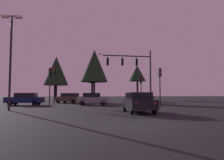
{
  "coord_description": "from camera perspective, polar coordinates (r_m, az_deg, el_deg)",
  "views": [
    {
      "loc": [
        -2.41,
        -9.24,
        1.41
      ],
      "look_at": [
        0.93,
        15.86,
        3.08
      ],
      "focal_mm": 33.52,
      "sensor_mm": 36.0,
      "label": 1
    }
  ],
  "objects": [
    {
      "name": "ground_plane",
      "position": [
        33.86,
        -3.51,
        -6.16
      ],
      "size": [
        168.0,
        168.0,
        0.0
      ],
      "primitive_type": "plane",
      "color": "black",
      "rests_on": "ground"
    },
    {
      "name": "traffic_signal_mast_arm",
      "position": [
        26.2,
        6.01,
        3.53
      ],
      "size": [
        6.77,
        0.57,
        6.89
      ],
      "color": "#232326",
      "rests_on": "ground"
    },
    {
      "name": "traffic_light_corner_left",
      "position": [
        23.21,
        12.95,
        0.15
      ],
      "size": [
        0.34,
        0.37,
        4.17
      ],
      "color": "#232326",
      "rests_on": "ground"
    },
    {
      "name": "traffic_light_corner_right",
      "position": [
        23.16,
        -16.56,
        0.21
      ],
      "size": [
        0.37,
        0.39,
        4.17
      ],
      "color": "#232326",
      "rests_on": "ground"
    },
    {
      "name": "traffic_light_median",
      "position": [
        27.91,
        -15.42,
        0.5
      ],
      "size": [
        0.34,
        0.38,
        4.88
      ],
      "color": "#232326",
      "rests_on": "ground"
    },
    {
      "name": "traffic_light_far_side",
      "position": [
        31.8,
        7.92,
        -1.33
      ],
      "size": [
        0.37,
        0.39,
        3.86
      ],
      "color": "#232326",
      "rests_on": "ground"
    },
    {
      "name": "car_nearside_lane",
      "position": [
        15.92,
        7.12,
        -5.96
      ],
      "size": [
        1.89,
        4.41,
        1.52
      ],
      "color": "black",
      "rests_on": "ground"
    },
    {
      "name": "car_crossing_left",
      "position": [
        28.05,
        -22.63,
        -4.75
      ],
      "size": [
        4.62,
        2.11,
        1.52
      ],
      "color": "#0F1947",
      "rests_on": "ground"
    },
    {
      "name": "car_crossing_right",
      "position": [
        26.71,
        -5.46,
        -5.09
      ],
      "size": [
        4.08,
        1.93,
        1.52
      ],
      "color": "gray",
      "rests_on": "ground"
    },
    {
      "name": "car_far_lane",
      "position": [
        32.01,
        -11.61,
        -4.81
      ],
      "size": [
        4.47,
        3.77,
        1.52
      ],
      "color": "#473828",
      "rests_on": "ground"
    },
    {
      "name": "car_parked_lot",
      "position": [
        41.54,
        9.12,
        -4.58
      ],
      "size": [
        2.65,
        4.78,
        1.52
      ],
      "color": "gray",
      "rests_on": "ground"
    },
    {
      "name": "parking_lot_lamp_post",
      "position": [
        20.1,
        -25.88,
        7.41
      ],
      "size": [
        1.7,
        0.36,
        8.2
      ],
      "color": "#232326",
      "rests_on": "ground"
    },
    {
      "name": "tree_behind_sign",
      "position": [
        38.99,
        -4.82,
        3.87
      ],
      "size": [
        4.96,
        4.96,
        9.62
      ],
      "color": "black",
      "rests_on": "ground"
    },
    {
      "name": "tree_left_far",
      "position": [
        44.99,
        -14.98,
        2.42
      ],
      "size": [
        5.04,
        5.04,
        9.22
      ],
      "color": "black",
      "rests_on": "ground"
    },
    {
      "name": "tree_center_horizon",
      "position": [
        48.25,
        -5.4,
        1.07
      ],
      "size": [
        3.54,
        3.54,
        7.32
      ],
      "color": "black",
      "rests_on": "ground"
    },
    {
      "name": "tree_right_cluster",
      "position": [
        50.44,
        6.91,
        1.8
      ],
      "size": [
        4.08,
        4.08,
        8.26
      ],
      "color": "black",
      "rests_on": "ground"
    }
  ]
}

